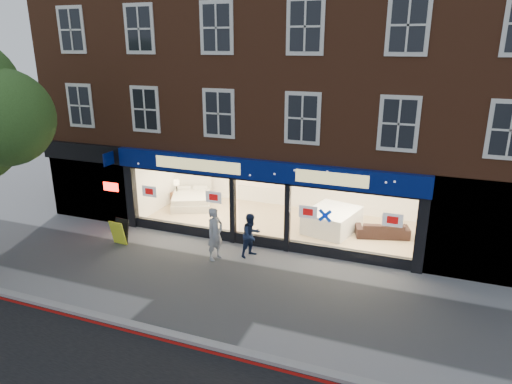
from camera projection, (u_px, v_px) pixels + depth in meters
The scene contains 12 objects.
ground at pixel (225, 285), 14.10m from camera, with size 120.00×120.00×0.00m, color gray.
kerb_line at pixel (172, 342), 11.35m from camera, with size 60.00×0.10×0.01m, color #8C0A07.
kerb_stone at pixel (176, 336), 11.51m from camera, with size 60.00×0.25×0.12m, color gray.
showroom_floor at pixel (278, 224), 18.75m from camera, with size 11.00×4.50×0.10m, color tan.
building at pixel (294, 55), 18.21m from camera, with size 19.00×8.26×10.30m.
display_bed at pixel (192, 198), 20.66m from camera, with size 2.44×2.62×1.18m.
bedside_table at pixel (177, 198), 20.93m from camera, with size 0.45×0.45×0.55m, color brown.
mattress_stack at pixel (332, 220), 17.86m from camera, with size 2.16×2.50×0.85m.
sofa at pixel (382, 229), 17.32m from camera, with size 1.99×0.78×0.58m, color black.
a_board at pixel (120, 232), 16.86m from camera, with size 0.62×0.40×0.95m, color yellow.
pedestrian_grey at pixel (215, 234), 15.55m from camera, with size 0.67×0.44×1.85m, color #A6A8AE.
pedestrian_blue at pixel (251, 235), 15.78m from camera, with size 0.76×0.60×1.57m, color #192647.
Camera 1 is at (5.42, -11.34, 7.07)m, focal length 32.00 mm.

